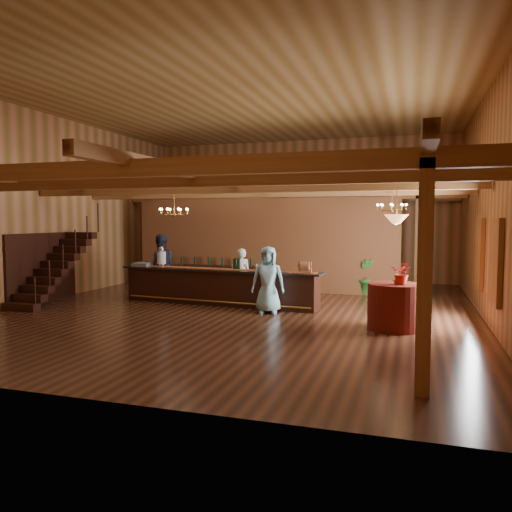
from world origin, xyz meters
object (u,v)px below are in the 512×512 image
(round_table, at_px, (395,307))
(bartender, at_px, (241,275))
(raffle_drum, at_px, (305,266))
(tasting_bar, at_px, (219,286))
(chandelier_left, at_px, (174,211))
(chandelier_right, at_px, (392,207))
(floor_plant, at_px, (367,277))
(pendant_lamp, at_px, (396,219))
(beverage_dispenser, at_px, (162,257))
(backbar_shelf, at_px, (216,277))
(guest, at_px, (268,280))
(staff_second, at_px, (160,266))

(round_table, distance_m, bartender, 5.17)
(raffle_drum, bearing_deg, tasting_bar, 173.67)
(raffle_drum, distance_m, chandelier_left, 3.84)
(tasting_bar, distance_m, raffle_drum, 2.63)
(chandelier_right, xyz_separation_m, floor_plant, (-0.78, 1.75, -2.17))
(round_table, bearing_deg, bartender, 149.54)
(pendant_lamp, bearing_deg, tasting_bar, 159.27)
(beverage_dispenser, height_order, floor_plant, beverage_dispenser)
(tasting_bar, height_order, backbar_shelf, tasting_bar)
(pendant_lamp, bearing_deg, guest, 162.54)
(beverage_dispenser, xyz_separation_m, raffle_drum, (4.44, -0.51, -0.11))
(floor_plant, bearing_deg, raffle_drum, -111.12)
(chandelier_right, bearing_deg, tasting_bar, -163.82)
(raffle_drum, distance_m, guest, 1.06)
(round_table, distance_m, guest, 3.33)
(backbar_shelf, bearing_deg, guest, -49.21)
(backbar_shelf, relative_size, guest, 1.71)
(chandelier_left, bearing_deg, tasting_bar, 34.83)
(chandelier_right, xyz_separation_m, pendant_lamp, (0.23, -3.17, -0.34))
(round_table, bearing_deg, raffle_drum, 146.15)
(chandelier_left, xyz_separation_m, pendant_lamp, (5.85, -1.13, -0.21))
(bartender, xyz_separation_m, floor_plant, (3.44, 2.30, -0.20))
(beverage_dispenser, xyz_separation_m, backbar_shelf, (0.69, 2.54, -0.88))
(guest, bearing_deg, tasting_bar, 143.27)
(tasting_bar, bearing_deg, chandelier_right, 21.47)
(tasting_bar, relative_size, raffle_drum, 17.82)
(bartender, distance_m, staff_second, 2.59)
(chandelier_left, height_order, bartender, chandelier_left)
(tasting_bar, bearing_deg, backbar_shelf, 119.12)
(backbar_shelf, xyz_separation_m, pendant_lamp, (6.06, -4.59, 1.99))
(chandelier_right, distance_m, floor_plant, 2.90)
(tasting_bar, bearing_deg, staff_second, 168.68)
(guest, relative_size, floor_plant, 1.50)
(tasting_bar, bearing_deg, floor_plant, 44.17)
(beverage_dispenser, height_order, chandelier_right, chandelier_right)
(chandelier_right, height_order, guest, chandelier_right)
(bartender, xyz_separation_m, staff_second, (-2.58, -0.13, 0.20))
(beverage_dispenser, relative_size, chandelier_left, 0.75)
(round_table, relative_size, staff_second, 0.60)
(pendant_lamp, xyz_separation_m, floor_plant, (-1.01, 4.92, -1.83))
(raffle_drum, distance_m, pendant_lamp, 3.04)
(tasting_bar, relative_size, guest, 3.53)
(pendant_lamp, bearing_deg, round_table, 0.00)
(staff_second, distance_m, guest, 4.15)
(backbar_shelf, distance_m, chandelier_right, 6.44)
(raffle_drum, relative_size, chandelier_right, 0.42)
(chandelier_right, bearing_deg, raffle_drum, -142.16)
(backbar_shelf, height_order, chandelier_left, chandelier_left)
(chandelier_right, height_order, staff_second, chandelier_right)
(beverage_dispenser, xyz_separation_m, round_table, (6.75, -2.06, -0.79))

